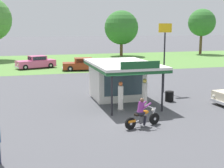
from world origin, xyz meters
TOP-DOWN VIEW (x-y plane):
  - ground_plane at (0.00, 0.00)m, footprint 300.00×300.00m
  - grass_verge_strip at (0.00, 30.00)m, footprint 120.00×24.00m
  - service_station_kiosk at (0.99, 4.73)m, footprint 4.17×6.71m
  - gas_pump_nearside at (0.18, 1.59)m, footprint 0.44×0.44m
  - gas_pump_offside at (1.80, 1.59)m, footprint 0.44×0.44m
  - motorcycle_with_rider at (0.30, -1.76)m, footprint 2.17×0.85m
  - parked_car_back_row_centre_right at (1.54, 20.21)m, footprint 5.68×2.42m
  - parked_car_back_row_far_left at (-4.07, 23.63)m, footprint 5.28×3.16m
  - tree_oak_centre at (27.45, 35.74)m, footprint 5.16×5.16m
  - tree_oak_left at (11.61, 36.55)m, footprint 6.06×6.06m
  - roadside_pole_sign at (5.20, 5.88)m, footprint 1.10×0.12m
  - spare_tire_stack at (4.27, 2.96)m, footprint 0.60×0.60m

SIDE VIEW (x-z plane):
  - ground_plane at x=0.00m, z-range 0.00..0.00m
  - grass_verge_strip at x=0.00m, z-range 0.00..0.01m
  - spare_tire_stack at x=4.27m, z-range 0.00..0.72m
  - motorcycle_with_rider at x=0.30m, z-range -0.14..1.44m
  - parked_car_back_row_centre_right at x=1.54m, z-range -0.07..1.43m
  - parked_car_back_row_far_left at x=-4.07m, z-range -0.07..1.52m
  - gas_pump_nearside at x=0.18m, z-range -0.08..1.78m
  - gas_pump_offside at x=1.80m, z-range -0.08..1.89m
  - service_station_kiosk at x=0.99m, z-range 0.01..3.25m
  - roadside_pole_sign at x=5.20m, z-range 0.94..6.43m
  - tree_oak_left at x=11.61m, z-range 0.94..9.05m
  - tree_oak_centre at x=27.45m, z-range 1.58..10.18m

